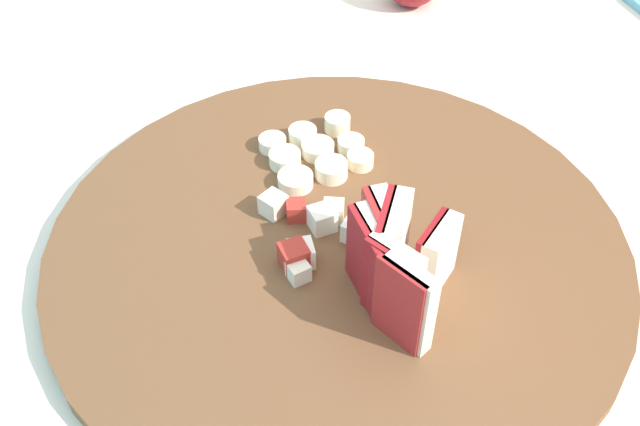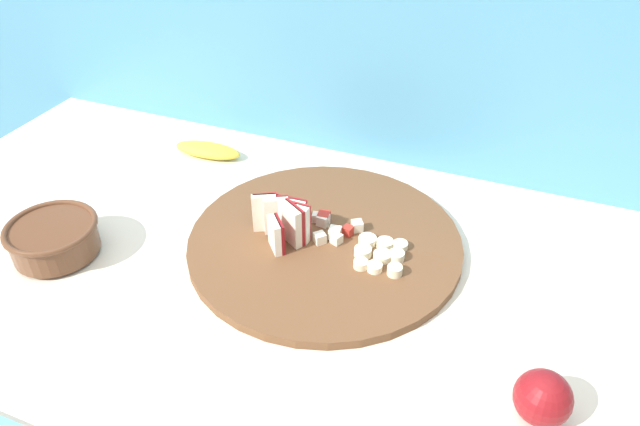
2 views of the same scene
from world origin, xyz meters
TOP-DOWN VIEW (x-y plane):
  - cutting_board at (0.10, 0.10)m, footprint 0.45×0.45m
  - apple_wedge_fan at (0.04, 0.08)m, footprint 0.10×0.08m
  - apple_dice_pile at (0.10, 0.12)m, footprint 0.09×0.08m
  - banana_slice_rows at (0.20, 0.08)m, footprint 0.09×0.09m

SIDE VIEW (x-z plane):
  - cutting_board at x=0.10m, z-range 0.88..0.90m
  - banana_slice_rows at x=0.20m, z-range 0.90..0.91m
  - apple_dice_pile at x=0.10m, z-range 0.90..0.92m
  - apple_wedge_fan at x=0.04m, z-range 0.90..0.97m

